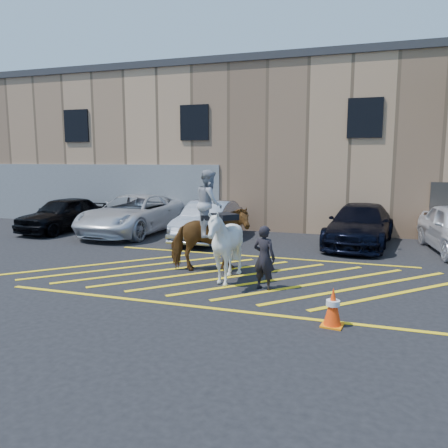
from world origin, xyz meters
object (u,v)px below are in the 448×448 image
(mounted_bay, at_px, (209,231))
(saddled_white, at_px, (225,246))
(car_blue_suv, at_px, (360,225))
(handler, at_px, (264,258))
(car_silver_sedan, at_px, (208,221))
(car_black_suv, at_px, (64,214))
(car_white_pickup, at_px, (134,214))
(traffic_cone, at_px, (333,307))

(mounted_bay, relative_size, saddled_white, 1.22)
(car_blue_suv, bearing_deg, handler, -100.87)
(car_silver_sedan, bearing_deg, car_black_suv, 178.66)
(mounted_bay, xyz_separation_m, saddled_white, (0.76, -0.96, -0.18))
(car_black_suv, bearing_deg, car_white_pickup, 13.83)
(car_black_suv, distance_m, saddled_white, 10.45)
(car_blue_suv, height_order, saddled_white, saddled_white)
(car_black_suv, bearing_deg, traffic_cone, -26.47)
(car_black_suv, height_order, car_white_pickup, car_white_pickup)
(car_blue_suv, relative_size, mounted_bay, 1.79)
(saddled_white, bearing_deg, car_silver_sedan, 114.09)
(handler, bearing_deg, car_white_pickup, -25.94)
(car_silver_sedan, relative_size, car_blue_suv, 0.89)
(car_white_pickup, xyz_separation_m, traffic_cone, (8.57, -7.91, -0.43))
(car_white_pickup, bearing_deg, saddled_white, -42.40)
(saddled_white, bearing_deg, car_white_pickup, 135.06)
(handler, distance_m, traffic_cone, 2.57)
(car_blue_suv, distance_m, traffic_cone, 8.20)
(car_blue_suv, relative_size, traffic_cone, 6.80)
(car_black_suv, distance_m, traffic_cone, 13.90)
(car_white_pickup, distance_m, car_blue_suv, 8.91)
(car_black_suv, relative_size, car_blue_suv, 0.86)
(saddled_white, xyz_separation_m, traffic_cone, (2.74, -2.10, -0.57))
(car_white_pickup, bearing_deg, traffic_cone, -40.19)
(mounted_bay, bearing_deg, car_silver_sedan, 110.44)
(handler, height_order, traffic_cone, handler)
(car_black_suv, xyz_separation_m, car_white_pickup, (3.13, 0.42, 0.06))
(car_white_pickup, distance_m, mounted_bay, 7.02)
(car_black_suv, relative_size, handler, 2.82)
(handler, distance_m, mounted_bay, 2.18)
(car_blue_suv, xyz_separation_m, mounted_bay, (-3.84, -5.12, 0.40))
(car_white_pickup, height_order, car_blue_suv, car_white_pickup)
(saddled_white, relative_size, traffic_cone, 3.10)
(car_white_pickup, bearing_deg, car_silver_sedan, -4.81)
(car_black_suv, height_order, traffic_cone, car_black_suv)
(car_silver_sedan, bearing_deg, traffic_cone, -56.62)
(car_black_suv, xyz_separation_m, traffic_cone, (11.70, -7.49, -0.37))
(car_blue_suv, bearing_deg, car_white_pickup, -171.12)
(car_blue_suv, height_order, mounted_bay, mounted_bay)
(car_silver_sedan, height_order, saddled_white, saddled_white)
(car_silver_sedan, height_order, mounted_bay, mounted_bay)
(car_silver_sedan, distance_m, traffic_cone, 9.08)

